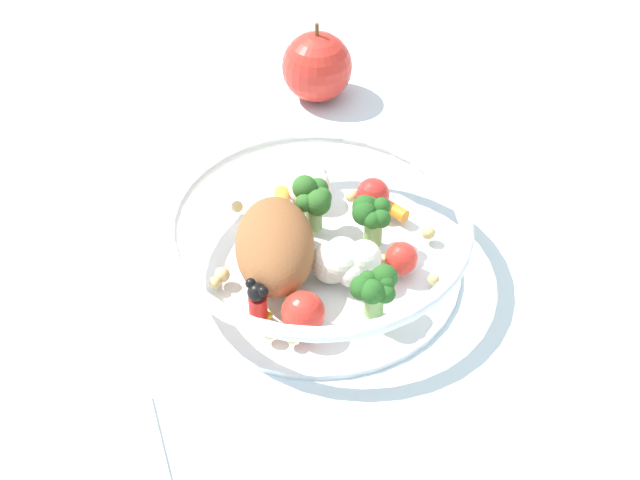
# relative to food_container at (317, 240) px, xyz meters

# --- Properties ---
(ground_plane) EXTENTS (2.40, 2.40, 0.00)m
(ground_plane) POSITION_rel_food_container_xyz_m (-0.02, -0.00, -0.03)
(ground_plane) COLOR silver
(food_container) EXTENTS (0.23, 0.23, 0.06)m
(food_container) POSITION_rel_food_container_xyz_m (0.00, 0.00, 0.00)
(food_container) COLOR white
(food_container) RESTS_ON ground_plane
(loose_apple) EXTENTS (0.07, 0.07, 0.08)m
(loose_apple) POSITION_rel_food_container_xyz_m (0.00, 0.24, 0.00)
(loose_apple) COLOR red
(loose_apple) RESTS_ON ground_plane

